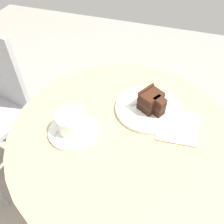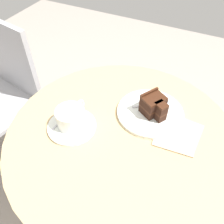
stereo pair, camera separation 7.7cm
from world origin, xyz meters
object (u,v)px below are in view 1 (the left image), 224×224
Objects in this scene: saucer at (73,131)px; cake_plate at (148,108)px; fork at (153,99)px; cake_slice at (152,101)px; teaspoon at (66,120)px; coffee_cup at (72,121)px; napkin at (177,126)px.

cake_plate is (0.17, -0.21, 0.00)m from saucer.
fork is at bearing -10.82° from cake_plate.
fork is (0.05, 0.00, -0.03)m from cake_slice.
cake_slice is 0.06m from fork.
fork is at bearing -48.93° from teaspoon.
fork is (0.19, -0.26, 0.00)m from teaspoon.
saucer is at bearing -121.26° from teaspoon.
coffee_cup is 0.80× the size of napkin.
teaspoon is (0.03, 0.04, 0.01)m from saucer.
cake_plate is 0.12m from napkin.
saucer is at bearing 127.72° from cake_slice.
fork is at bearing -46.99° from coffee_cup.
coffee_cup is 1.11× the size of teaspoon.
teaspoon is 0.37m from napkin.
coffee_cup reaches higher than saucer.
coffee_cup reaches higher than cake_plate.
saucer is 0.28m from cake_slice.
saucer is 1.40× the size of teaspoon.
napkin is at bearing -113.63° from cake_plate.
coffee_cup is 0.34m from napkin.
napkin is at bearing -68.72° from saucer.
teaspoon is 0.94× the size of fork.
napkin is (0.12, -0.32, -0.00)m from saucer.
teaspoon reaches higher than cake_plate.
cake_slice is (0.17, -0.22, 0.04)m from saucer.
saucer reaches higher than napkin.
cake_plate reaches higher than napkin.
teaspoon is (0.02, 0.03, -0.03)m from coffee_cup.
saucer is at bearing 129.30° from cake_plate.
cake_slice is (-0.00, -0.01, 0.04)m from cake_plate.
cake_plate is 0.05m from fork.
coffee_cup is 0.27m from cake_plate.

